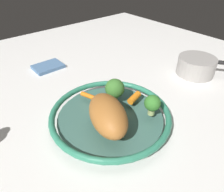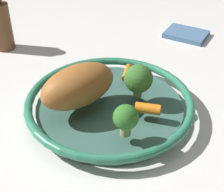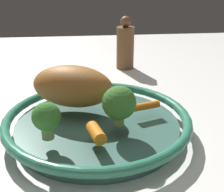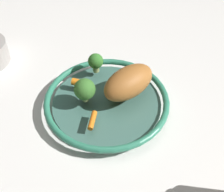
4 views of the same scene
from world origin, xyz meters
The scene contains 8 objects.
ground_plane centered at (0.00, 0.00, 0.00)m, with size 1.87×1.87×0.00m, color silver.
serving_bowl centered at (0.00, 0.00, 0.02)m, with size 0.36×0.36×0.04m.
roast_chicken_piece centered at (-0.05, -0.05, 0.08)m, with size 0.16×0.09×0.08m, color #A1612A.
baby_carrot_back centered at (-0.01, 0.10, 0.05)m, with size 0.01×0.01×0.06m, color orange.
baby_carrot_near_rim centered at (0.09, -0.01, 0.05)m, with size 0.02×0.02×0.05m, color orange.
broccoli_floret_edge centered at (0.08, -0.08, 0.08)m, with size 0.05×0.05×0.06m.
broccoli_floret_large centered at (0.05, 0.04, 0.08)m, with size 0.06×0.06×0.07m.
pepper_mill centered at (-0.41, 0.11, 0.07)m, with size 0.05×0.05×0.16m.
Camera 3 is at (0.52, -0.03, 0.30)m, focal length 48.86 mm.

